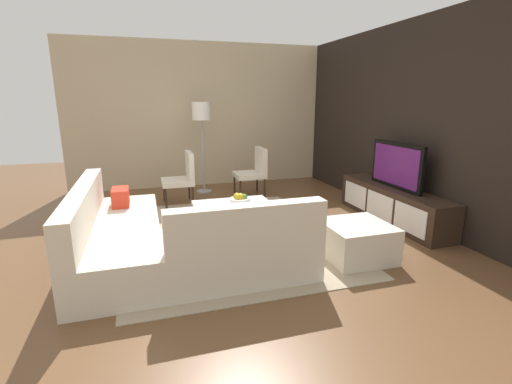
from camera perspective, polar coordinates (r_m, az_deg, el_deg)
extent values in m
plane|color=brown|center=(4.69, -3.93, -7.32)|extent=(14.00, 14.00, 0.00)
cube|color=black|center=(5.63, 24.08, 9.78)|extent=(6.40, 0.12, 2.80)
cube|color=#C6B28E|center=(7.55, -8.31, 11.70)|extent=(0.12, 5.20, 2.80)
cube|color=tan|center=(4.78, -4.21, -6.84)|extent=(3.28, 2.58, 0.01)
cube|color=#332319|center=(5.62, 20.58, -1.84)|extent=(2.05, 0.45, 0.50)
cube|color=white|center=(5.99, 15.21, -0.46)|extent=(0.58, 0.01, 0.35)
cube|color=white|center=(5.49, 18.68, -2.06)|extent=(0.58, 0.01, 0.35)
cube|color=white|center=(5.02, 22.82, -3.95)|extent=(0.58, 0.01, 0.35)
cube|color=black|center=(5.50, 21.10, 3.88)|extent=(1.05, 0.05, 0.64)
cube|color=#591E66|center=(5.48, 20.86, 3.87)|extent=(0.94, 0.01, 0.54)
cube|color=beige|center=(4.34, -20.44, -7.12)|extent=(2.35, 0.85, 0.42)
cube|color=beige|center=(4.25, -25.42, -2.20)|extent=(2.35, 0.18, 0.41)
cube|color=beige|center=(3.73, -2.69, -9.74)|extent=(0.85, 1.47, 0.42)
cube|color=beige|center=(3.27, -1.30, -5.45)|extent=(0.18, 1.47, 0.41)
cube|color=red|center=(4.91, -20.36, -0.74)|extent=(0.36, 0.20, 0.22)
cube|color=red|center=(3.74, 2.76, -5.73)|extent=(0.60, 0.44, 0.06)
cube|color=#332319|center=(4.74, -3.06, -4.91)|extent=(0.81, 0.82, 0.33)
cube|color=white|center=(4.68, -3.09, -2.72)|extent=(1.01, 1.02, 0.05)
cylinder|color=#332319|center=(6.52, -14.14, 0.25)|extent=(0.04, 0.04, 0.38)
cylinder|color=#332319|center=(6.05, -13.88, -0.81)|extent=(0.04, 0.04, 0.38)
cylinder|color=#332319|center=(6.55, -10.38, 0.52)|extent=(0.04, 0.04, 0.38)
cylinder|color=#332319|center=(6.09, -9.83, -0.51)|extent=(0.04, 0.04, 0.38)
cube|color=beige|center=(6.26, -12.15, 1.57)|extent=(0.56, 0.51, 0.08)
cube|color=beige|center=(6.22, -10.29, 4.09)|extent=(0.56, 0.08, 0.45)
cylinder|color=#A5A5AA|center=(7.06, -8.06, 0.13)|extent=(0.28, 0.28, 0.02)
cylinder|color=#A5A5AA|center=(6.93, -8.26, 5.56)|extent=(0.03, 0.03, 1.33)
cylinder|color=white|center=(6.85, -8.51, 12.40)|extent=(0.34, 0.34, 0.32)
cube|color=beige|center=(4.23, 15.32, -7.37)|extent=(0.70, 0.70, 0.40)
cylinder|color=silver|center=(4.86, -2.48, -1.35)|extent=(0.28, 0.28, 0.07)
sphere|color=gold|center=(4.82, -2.33, -0.82)|extent=(0.09, 0.09, 0.09)
sphere|color=#4C8C33|center=(4.84, -1.84, -0.78)|extent=(0.08, 0.08, 0.08)
sphere|color=gold|center=(4.88, -2.42, -0.65)|extent=(0.08, 0.08, 0.08)
sphere|color=gold|center=(4.88, -3.02, -0.65)|extent=(0.09, 0.09, 0.09)
sphere|color=gold|center=(4.82, -2.83, -0.82)|extent=(0.10, 0.10, 0.10)
cylinder|color=#332319|center=(6.87, -3.38, 1.38)|extent=(0.04, 0.04, 0.38)
cylinder|color=#332319|center=(6.45, -2.43, 0.53)|extent=(0.04, 0.04, 0.38)
cylinder|color=#332319|center=(6.99, 0.19, 1.62)|extent=(0.04, 0.04, 0.38)
cylinder|color=#332319|center=(6.57, 1.34, 0.80)|extent=(0.04, 0.04, 0.38)
cube|color=beige|center=(6.67, -1.08, 2.69)|extent=(0.53, 0.53, 0.08)
cube|color=beige|center=(6.69, 0.76, 5.02)|extent=(0.53, 0.08, 0.45)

